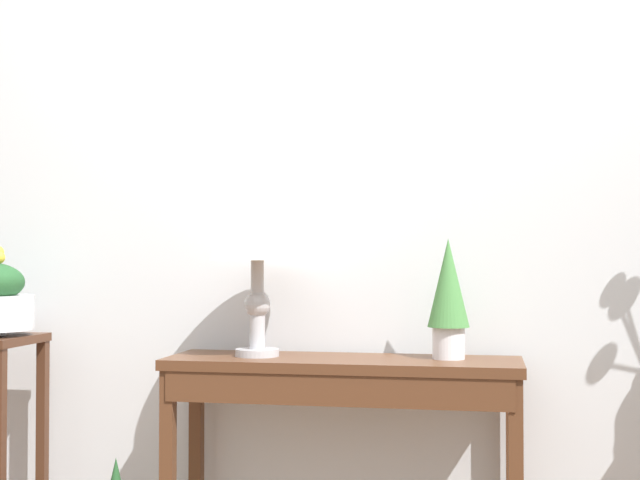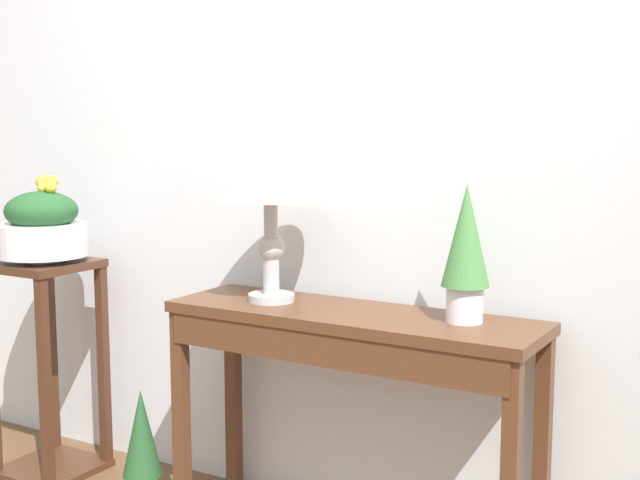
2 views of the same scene
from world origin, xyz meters
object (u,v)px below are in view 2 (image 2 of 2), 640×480
object	(u,v)px
potted_plant_on_console	(466,247)
planter_bowl_wide_left	(42,227)
table_lamp	(270,179)
pedestal_stand_left	(48,368)
potted_plant_floor	(142,444)
console_table	(348,351)

from	to	relation	value
potted_plant_on_console	planter_bowl_wide_left	bearing A→B (deg)	-176.29
table_lamp	planter_bowl_wide_left	size ratio (longest dim) A/B	1.56
potted_plant_on_console	planter_bowl_wide_left	distance (m)	1.64
pedestal_stand_left	planter_bowl_wide_left	world-z (taller)	planter_bowl_wide_left
table_lamp	potted_plant_floor	size ratio (longest dim) A/B	1.20
pedestal_stand_left	potted_plant_floor	xyz separation A→B (m)	(0.53, -0.07, -0.18)
table_lamp	pedestal_stand_left	bearing A→B (deg)	-176.11
potted_plant_on_console	potted_plant_floor	world-z (taller)	potted_plant_on_console
table_lamp	potted_plant_on_console	xyz separation A→B (m)	(0.65, 0.04, -0.18)
planter_bowl_wide_left	console_table	bearing A→B (deg)	1.99
potted_plant_on_console	potted_plant_floor	distance (m)	1.35
console_table	planter_bowl_wide_left	bearing A→B (deg)	-178.01
pedestal_stand_left	potted_plant_on_console	bearing A→B (deg)	3.72
planter_bowl_wide_left	potted_plant_floor	world-z (taller)	planter_bowl_wide_left
console_table	table_lamp	size ratio (longest dim) A/B	2.29
console_table	pedestal_stand_left	size ratio (longest dim) A/B	1.44
console_table	planter_bowl_wide_left	size ratio (longest dim) A/B	3.58
potted_plant_on_console	pedestal_stand_left	bearing A→B (deg)	-176.28
planter_bowl_wide_left	potted_plant_floor	distance (m)	0.90
pedestal_stand_left	console_table	bearing A→B (deg)	2.01
potted_plant_on_console	planter_bowl_wide_left	world-z (taller)	potted_plant_on_console
console_table	potted_plant_floor	xyz separation A→B (m)	(-0.75, -0.11, -0.41)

